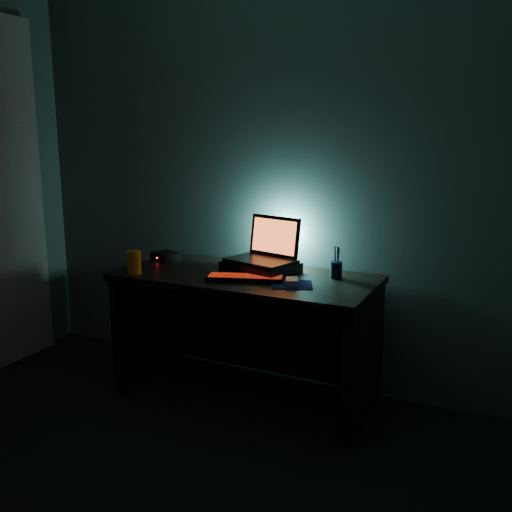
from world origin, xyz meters
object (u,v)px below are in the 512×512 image
Objects in this scene: router at (166,256)px; pen_cup at (336,270)px; juice_glass at (134,262)px; mouse at (292,281)px; keyboard at (245,278)px; laptop at (266,251)px.

pen_cup is at bearing 23.74° from router.
mouse is at bearing 9.98° from juice_glass.
laptop is at bearing 70.13° from keyboard.
router is (-0.04, 0.37, -0.04)m from juice_glass.
keyboard is 0.51m from pen_cup.
router is (-0.69, 0.23, 0.01)m from keyboard.
juice_glass reaches higher than router.
laptop is 0.44m from pen_cup.
pen_cup reaches higher than mouse.
juice_glass reaches higher than keyboard.
pen_cup is 1.13m from router.
juice_glass is at bearing 174.91° from keyboard.
mouse is 0.94m from juice_glass.
mouse is at bearing -27.91° from laptop.
pen_cup is at bearing 32.34° from mouse.
laptop is at bearing 31.70° from juice_glass.
laptop is 0.71m from router.
mouse is (0.27, -0.24, -0.10)m from laptop.
laptop is 0.96× the size of keyboard.
laptop reaches higher than juice_glass.
router is (-1.13, -0.03, -0.02)m from pen_cup.
pen_cup is (0.44, 0.26, 0.03)m from keyboard.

